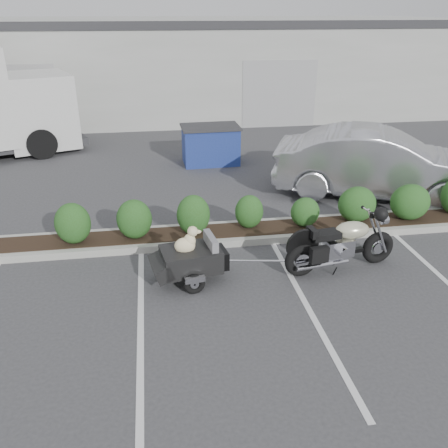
{
  "coord_description": "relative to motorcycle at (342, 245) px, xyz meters",
  "views": [
    {
      "loc": [
        -1.15,
        -6.76,
        4.47
      ],
      "look_at": [
        0.1,
        1.25,
        0.75
      ],
      "focal_mm": 38.0,
      "sensor_mm": 36.0,
      "label": 1
    }
  ],
  "objects": [
    {
      "name": "ground",
      "position": [
        -2.17,
        -0.53,
        -0.52
      ],
      "size": [
        90.0,
        90.0,
        0.0
      ],
      "primitive_type": "plane",
      "color": "#38383A",
      "rests_on": "ground"
    },
    {
      "name": "planter_kerb",
      "position": [
        -1.17,
        1.67,
        -0.44
      ],
      "size": [
        12.0,
        1.0,
        0.15
      ],
      "primitive_type": "cube",
      "color": "#9E9E93",
      "rests_on": "ground"
    },
    {
      "name": "building",
      "position": [
        -2.17,
        16.47,
        1.48
      ],
      "size": [
        26.0,
        10.0,
        4.0
      ],
      "primitive_type": "cube",
      "color": "#9EA099",
      "rests_on": "ground"
    },
    {
      "name": "motorcycle",
      "position": [
        0.0,
        0.0,
        0.0
      ],
      "size": [
        2.24,
        0.88,
        1.29
      ],
      "rotation": [
        0.0,
        0.0,
        0.16
      ],
      "color": "black",
      "rests_on": "ground"
    },
    {
      "name": "pet_trailer",
      "position": [
        -2.79,
        0.02,
        -0.06
      ],
      "size": [
        1.81,
        1.03,
        1.07
      ],
      "rotation": [
        0.0,
        0.0,
        0.16
      ],
      "color": "black",
      "rests_on": "ground"
    },
    {
      "name": "sedan",
      "position": [
        2.32,
        3.47,
        0.34
      ],
      "size": [
        5.51,
        3.73,
        1.72
      ],
      "primitive_type": "imported",
      "rotation": [
        0.0,
        0.0,
        1.17
      ],
      "color": "#BBBBC3",
      "rests_on": "ground"
    },
    {
      "name": "dumpster",
      "position": [
        -1.53,
        6.97,
        0.07
      ],
      "size": [
        1.8,
        1.26,
        1.16
      ],
      "rotation": [
        0.0,
        0.0,
        0.03
      ],
      "color": "navy",
      "rests_on": "ground"
    }
  ]
}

